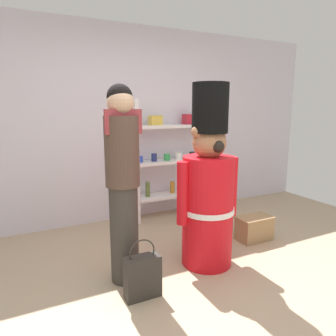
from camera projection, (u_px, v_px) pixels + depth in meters
ground_plane at (203, 302)px, 2.48m from camera, size 6.40×6.40×0.00m
back_wall at (116, 125)px, 4.16m from camera, size 6.40×0.12×2.60m
merchandise_shelf at (173, 157)px, 4.39m from camera, size 1.24×0.35×1.64m
teddy_bear_guard at (208, 191)px, 2.97m from camera, size 0.67×0.52×1.76m
person_shopper at (123, 179)px, 2.63m from camera, size 0.31×0.29×1.73m
shopping_bag at (143, 276)px, 2.51m from camera, size 0.29×0.13×0.50m
display_crate at (254, 228)px, 3.63m from camera, size 0.42×0.25×0.28m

